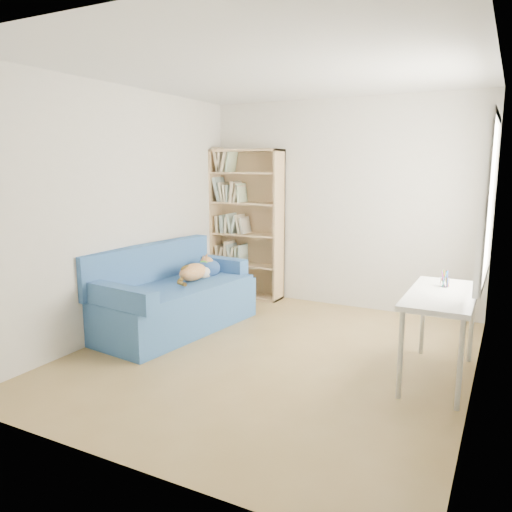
{
  "coord_description": "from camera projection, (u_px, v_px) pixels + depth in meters",
  "views": [
    {
      "loc": [
        1.93,
        -4.07,
        1.79
      ],
      "look_at": [
        -0.42,
        0.5,
        0.85
      ],
      "focal_mm": 35.0,
      "sensor_mm": 36.0,
      "label": 1
    }
  ],
  "objects": [
    {
      "name": "ground",
      "position": [
        272.0,
        356.0,
        4.75
      ],
      "size": [
        4.0,
        4.0,
        0.0
      ],
      "primitive_type": "plane",
      "color": "olive",
      "rests_on": "ground"
    },
    {
      "name": "bookshelf",
      "position": [
        247.0,
        230.0,
        6.75
      ],
      "size": [
        1.0,
        0.31,
        1.99
      ],
      "color": "tan",
      "rests_on": "ground"
    },
    {
      "name": "desk",
      "position": [
        442.0,
        302.0,
        4.13
      ],
      "size": [
        0.53,
        1.15,
        0.75
      ],
      "color": "white",
      "rests_on": "ground"
    },
    {
      "name": "room_shell",
      "position": [
        284.0,
        183.0,
        4.44
      ],
      "size": [
        3.54,
        4.04,
        2.62
      ],
      "color": "silver",
      "rests_on": "ground"
    },
    {
      "name": "sofa",
      "position": [
        173.0,
        298.0,
        5.5
      ],
      "size": [
        1.11,
        1.97,
        0.92
      ],
      "rotation": [
        0.0,
        0.0,
        -0.12
      ],
      "color": "#27528D",
      "rests_on": "ground"
    },
    {
      "name": "pen_cup",
      "position": [
        445.0,
        280.0,
        4.32
      ],
      "size": [
        0.08,
        0.08,
        0.15
      ],
      "color": "white",
      "rests_on": "desk"
    }
  ]
}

